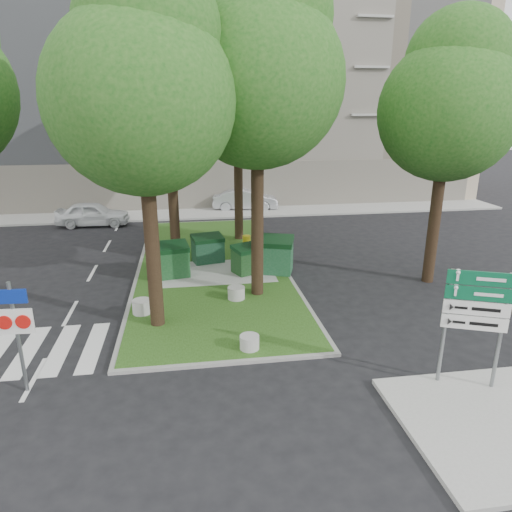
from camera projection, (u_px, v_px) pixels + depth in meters
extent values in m
plane|color=black|center=(210.00, 365.00, 12.34)|extent=(120.00, 120.00, 0.00)
cube|color=#224513|center=(211.00, 266.00, 19.92)|extent=(6.00, 16.00, 0.12)
cube|color=gray|center=(211.00, 266.00, 19.92)|extent=(6.30, 16.30, 0.10)
cube|color=#999993|center=(194.00, 214.00, 29.72)|extent=(42.00, 3.00, 0.12)
cube|color=silver|center=(77.00, 348.00, 13.21)|extent=(5.00, 3.00, 0.01)
cube|color=tan|center=(187.00, 89.00, 34.32)|extent=(41.00, 12.00, 16.00)
cylinder|color=black|center=(151.00, 233.00, 13.53)|extent=(0.44, 0.44, 6.16)
sphere|color=#1A5115|center=(142.00, 100.00, 12.37)|extent=(5.20, 5.20, 5.20)
sphere|color=#1A5115|center=(149.00, 30.00, 12.06)|extent=(3.90, 3.90, 3.90)
cylinder|color=black|center=(257.00, 207.00, 15.82)|extent=(0.44, 0.44, 6.72)
sphere|color=#1A5115|center=(257.00, 81.00, 14.57)|extent=(5.60, 5.60, 5.60)
sphere|color=#1A5115|center=(266.00, 16.00, 14.20)|extent=(4.20, 4.20, 4.20)
cylinder|color=black|center=(173.00, 197.00, 19.75)|extent=(0.44, 0.44, 5.88)
sphere|color=#1A5115|center=(168.00, 111.00, 18.65)|extent=(4.80, 4.80, 4.80)
sphere|color=#1A5115|center=(173.00, 67.00, 18.37)|extent=(3.60, 3.60, 3.60)
cylinder|color=black|center=(238.00, 173.00, 22.86)|extent=(0.44, 0.44, 7.00)
sphere|color=#1A5115|center=(237.00, 83.00, 21.55)|extent=(5.80, 5.80, 5.80)
sphere|color=#1A5115|center=(243.00, 37.00, 21.16)|extent=(4.35, 4.35, 4.35)
cylinder|color=black|center=(436.00, 209.00, 17.43)|extent=(0.44, 0.44, 5.88)
sphere|color=#1A5115|center=(448.00, 111.00, 16.33)|extent=(5.00, 5.00, 5.00)
sphere|color=#1A5115|center=(459.00, 61.00, 16.04)|extent=(3.75, 3.75, 3.75)
cube|color=#113E19|center=(170.00, 263.00, 18.36)|extent=(1.60, 1.23, 1.14)
cube|color=black|center=(169.00, 247.00, 18.16)|extent=(1.67, 1.30, 0.33)
cube|color=#103720|center=(208.00, 251.00, 20.12)|extent=(1.45, 1.15, 1.01)
cube|color=black|center=(207.00, 238.00, 19.94)|extent=(1.51, 1.21, 0.29)
cube|color=#0F3310|center=(249.00, 261.00, 18.82)|extent=(1.47, 1.28, 0.97)
cube|color=black|center=(249.00, 248.00, 18.65)|extent=(1.54, 1.35, 0.28)
cube|color=#154626|center=(273.00, 257.00, 18.85)|extent=(1.83, 1.51, 1.23)
cube|color=black|center=(273.00, 241.00, 18.63)|extent=(1.90, 1.60, 0.36)
cylinder|color=#A8A7A2|center=(142.00, 307.00, 15.13)|extent=(0.63, 0.63, 0.45)
cylinder|color=#A7A5A1|center=(249.00, 342.00, 12.88)|extent=(0.56, 0.56, 0.40)
cylinder|color=#9B9B96|center=(236.00, 293.00, 16.27)|extent=(0.62, 0.62, 0.44)
cylinder|color=gold|center=(247.00, 242.00, 21.98)|extent=(0.38, 0.38, 0.67)
cylinder|color=slate|center=(18.00, 339.00, 10.76)|extent=(0.10, 0.10, 2.87)
cube|color=navy|center=(11.00, 296.00, 10.43)|extent=(0.75, 0.09, 0.34)
cube|color=white|center=(15.00, 321.00, 10.62)|extent=(0.86, 0.09, 0.63)
cylinder|color=red|center=(6.00, 322.00, 10.59)|extent=(0.35, 0.05, 0.34)
cylinder|color=red|center=(24.00, 320.00, 10.65)|extent=(0.35, 0.05, 0.34)
cylinder|color=slate|center=(445.00, 327.00, 10.99)|extent=(0.12, 0.12, 2.95)
cylinder|color=slate|center=(501.00, 332.00, 10.73)|extent=(0.12, 0.12, 2.95)
cube|color=#0B5835|center=(481.00, 278.00, 10.46)|extent=(1.39, 0.59, 0.34)
cube|color=#0B5835|center=(478.00, 293.00, 10.57)|extent=(1.39, 0.59, 0.34)
cube|color=white|center=(476.00, 308.00, 10.69)|extent=(1.39, 0.59, 0.34)
cube|color=white|center=(474.00, 322.00, 10.80)|extent=(1.39, 0.59, 0.34)
imported|color=white|center=(93.00, 214.00, 26.77)|extent=(4.22, 1.84, 1.42)
imported|color=#A8AAB0|center=(245.00, 199.00, 30.96)|extent=(4.53, 2.02, 1.44)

